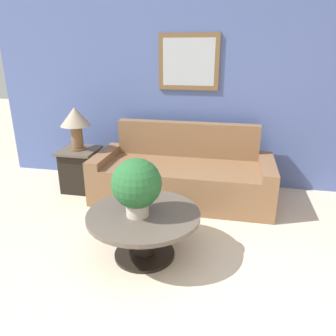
# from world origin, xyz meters

# --- Properties ---
(wall_back) EXTENTS (6.83, 0.09, 2.60)m
(wall_back) POSITION_xyz_m (-0.01, 3.13, 1.31)
(wall_back) COLOR #5166A8
(wall_back) RESTS_ON ground_plane
(couch_main) EXTENTS (2.27, 0.95, 0.94)m
(couch_main) POSITION_xyz_m (-0.56, 2.51, 0.30)
(couch_main) COLOR brown
(couch_main) RESTS_ON ground_plane
(coffee_table) EXTENTS (1.05, 1.05, 0.46)m
(coffee_table) POSITION_xyz_m (-0.71, 1.15, 0.33)
(coffee_table) COLOR black
(coffee_table) RESTS_ON ground_plane
(side_table) EXTENTS (0.50, 0.50, 0.59)m
(side_table) POSITION_xyz_m (-1.99, 2.48, 0.30)
(side_table) COLOR black
(side_table) RESTS_ON ground_plane
(table_lamp) EXTENTS (0.40, 0.40, 0.57)m
(table_lamp) POSITION_xyz_m (-1.99, 2.48, 0.98)
(table_lamp) COLOR brown
(table_lamp) RESTS_ON side_table
(potted_plant_on_table) EXTENTS (0.44, 0.44, 0.53)m
(potted_plant_on_table) POSITION_xyz_m (-0.75, 1.09, 0.75)
(potted_plant_on_table) COLOR beige
(potted_plant_on_table) RESTS_ON coffee_table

